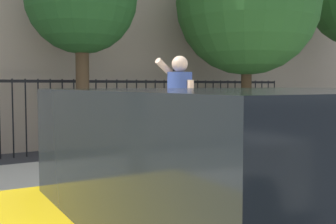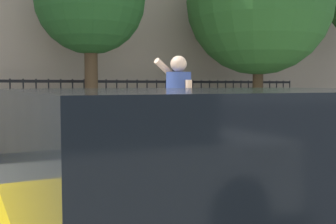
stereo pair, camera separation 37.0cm
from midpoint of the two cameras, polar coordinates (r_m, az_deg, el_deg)
name	(u,v)px [view 1 (the left image)]	position (r m, az deg, el deg)	size (l,w,h in m)	color
sidewalk	(170,182)	(6.02, -1.46, -9.64)	(28.00, 4.40, 0.15)	#B2ADA3
iron_fence	(80,106)	(9.25, -13.24, 0.86)	(12.03, 0.04, 1.60)	black
pedestrian_on_phone	(181,109)	(5.60, -0.08, 0.47)	(0.50, 0.70, 1.72)	beige
street_bench	(316,124)	(9.23, 18.67, -1.54)	(1.60, 0.45, 0.95)	brown
street_tree_far	(247,4)	(10.18, 9.87, 14.57)	(3.38, 3.38, 5.09)	#4C3823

